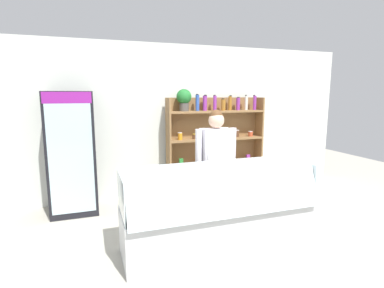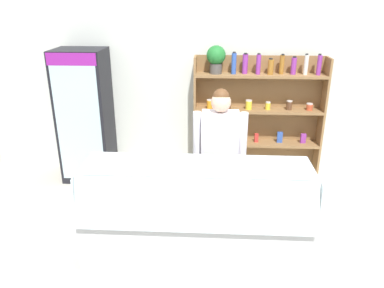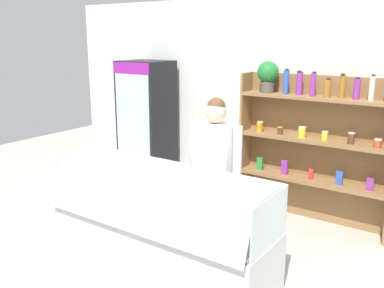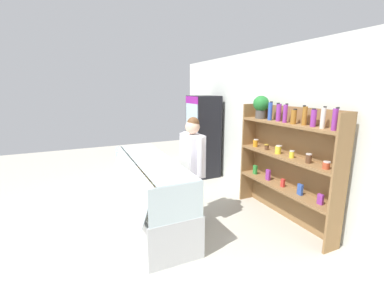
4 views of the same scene
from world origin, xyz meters
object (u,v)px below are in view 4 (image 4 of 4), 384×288
deli_display_case (151,203)px  shop_clerk (192,162)px  shelving_unit (284,153)px  drinks_fridge (203,136)px

deli_display_case → shop_clerk: (0.23, 0.60, 0.65)m
deli_display_case → shop_clerk: shop_clerk is taller
deli_display_case → shop_clerk: bearing=68.7°
shelving_unit → shop_clerk: size_ratio=1.18×
shop_clerk → drinks_fridge: bearing=148.8°
shelving_unit → drinks_fridge: bearing=-175.7°
drinks_fridge → deli_display_case: 2.48m
deli_display_case → shelving_unit: bearing=69.3°
deli_display_case → shop_clerk: size_ratio=1.38×
drinks_fridge → deli_display_case: bearing=-46.5°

